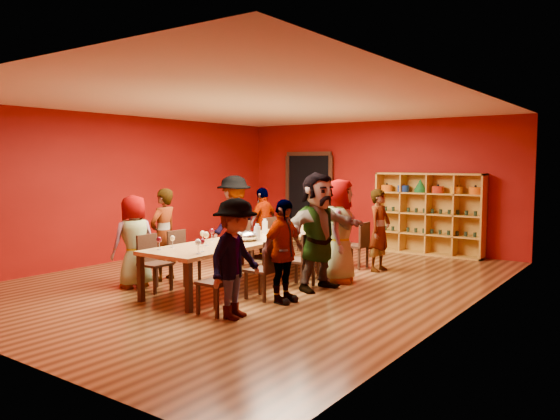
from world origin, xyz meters
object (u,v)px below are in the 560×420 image
(tasting_table, at_px, (259,240))
(spittoon_bowl, at_px, (247,236))
(person_right_2, at_px, (318,231))
(person_right_4, at_px, (380,230))
(person_left_0, at_px, (134,241))
(chair_person_left_4, at_px, (274,237))
(person_left_4, at_px, (263,223))
(chair_person_right_3, at_px, (325,251))
(chair_person_left_0, at_px, (152,259))
(person_right_1, at_px, (283,251))
(chair_person_right_4, at_px, (359,243))
(chair_person_left_1, at_px, (181,254))
(chair_person_left_3, at_px, (248,242))
(chair_person_right_0, at_px, (220,278))
(person_right_0, at_px, (236,259))
(person_left_3, at_px, (234,220))
(chair_person_right_2, at_px, (303,257))
(wine_bottle, at_px, (327,221))
(chair_person_right_1, at_px, (266,266))
(person_right_3, at_px, (339,231))
(person_left_1, at_px, (164,234))
(shelving_unit, at_px, (429,210))

(tasting_table, bearing_deg, spittoon_bowl, -74.30)
(person_right_2, relative_size, person_right_4, 1.22)
(person_left_0, height_order, person_right_2, person_right_2)
(chair_person_left_4, bearing_deg, person_left_4, 180.00)
(chair_person_right_3, bearing_deg, chair_person_left_0, -128.42)
(tasting_table, xyz_separation_m, person_right_1, (1.21, -0.99, 0.05))
(chair_person_left_0, bearing_deg, chair_person_right_4, 62.87)
(chair_person_left_1, distance_m, person_right_1, 2.14)
(person_left_4, height_order, person_right_4, person_right_4)
(chair_person_left_3, relative_size, person_right_4, 0.58)
(chair_person_right_0, distance_m, chair_person_right_4, 3.96)
(chair_person_left_1, xyz_separation_m, person_right_0, (2.09, -1.05, 0.29))
(person_right_1, bearing_deg, spittoon_bowl, 67.14)
(chair_person_left_1, distance_m, person_left_3, 1.85)
(chair_person_right_2, xyz_separation_m, wine_bottle, (-0.68, 1.89, 0.38))
(chair_person_left_4, bearing_deg, chair_person_left_3, -90.00)
(chair_person_right_1, distance_m, person_right_1, 0.40)
(person_left_0, relative_size, chair_person_right_0, 1.69)
(chair_person_right_0, distance_m, person_right_2, 2.07)
(chair_person_right_1, height_order, person_right_3, person_right_3)
(person_right_1, bearing_deg, chair_person_left_0, 108.16)
(chair_person_left_1, bearing_deg, chair_person_right_1, -1.08)
(chair_person_left_3, xyz_separation_m, wine_bottle, (1.14, 1.08, 0.38))
(tasting_table, height_order, person_right_0, person_right_0)
(chair_person_right_3, height_order, person_right_4, person_right_4)
(person_left_0, bearing_deg, wine_bottle, 169.78)
(chair_person_right_0, bearing_deg, person_right_0, 0.00)
(person_left_1, relative_size, chair_person_right_1, 1.78)
(person_right_2, bearing_deg, person_right_1, -166.44)
(person_right_1, xyz_separation_m, person_right_2, (-0.02, 0.99, 0.19))
(person_left_0, distance_m, person_right_3, 3.40)
(person_left_0, relative_size, person_right_0, 0.96)
(chair_person_left_3, relative_size, person_right_1, 0.59)
(chair_person_left_4, xyz_separation_m, person_right_2, (2.10, -1.68, 0.44))
(chair_person_right_3, relative_size, person_right_3, 0.51)
(person_left_4, relative_size, chair_person_right_4, 1.69)
(person_left_1, xyz_separation_m, chair_person_left_4, (0.43, 2.64, -0.30))
(person_left_3, xyz_separation_m, chair_person_left_4, (0.34, 0.87, -0.39))
(person_left_4, distance_m, chair_person_right_3, 2.34)
(tasting_table, height_order, chair_person_left_0, chair_person_left_0)
(chair_person_left_1, bearing_deg, chair_person_right_3, 42.28)
(shelving_unit, height_order, spittoon_bowl, shelving_unit)
(person_right_2, bearing_deg, chair_person_right_3, 34.58)
(chair_person_left_1, relative_size, chair_person_right_1, 1.00)
(person_right_4, relative_size, wine_bottle, 4.52)
(person_left_3, relative_size, person_right_4, 1.16)
(chair_person_right_3, relative_size, chair_person_right_4, 1.00)
(person_left_1, xyz_separation_m, person_right_4, (2.67, 2.91, -0.03))
(chair_person_left_1, xyz_separation_m, spittoon_bowl, (1.05, 0.47, 0.33))
(chair_person_right_3, bearing_deg, spittoon_bowl, -123.12)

